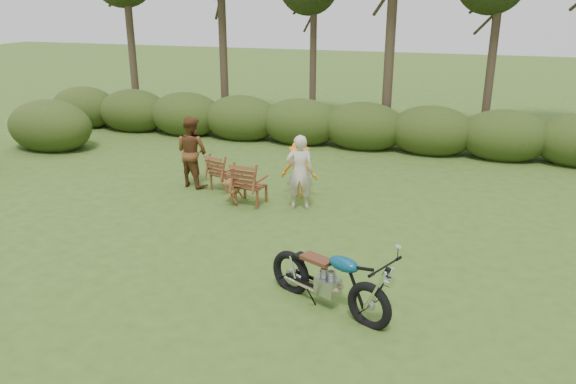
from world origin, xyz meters
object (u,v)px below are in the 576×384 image
(lawn_chair_right, at_px, (251,204))
(adult_b, at_px, (194,185))
(cup, at_px, (234,180))
(lawn_chair_left, at_px, (225,189))
(motorcycle, at_px, (327,306))
(child, at_px, (299,196))
(side_table, at_px, (235,193))
(adult_a, at_px, (299,208))

(lawn_chair_right, bearing_deg, adult_b, -17.38)
(cup, bearing_deg, lawn_chair_left, 126.16)
(adult_b, bearing_deg, lawn_chair_left, -165.58)
(motorcycle, relative_size, child, 1.60)
(lawn_chair_right, distance_m, side_table, 0.43)
(motorcycle, distance_m, lawn_chair_left, 5.76)
(lawn_chair_left, height_order, adult_a, adult_a)
(side_table, relative_size, adult_a, 0.31)
(lawn_chair_left, distance_m, adult_a, 2.16)
(cup, bearing_deg, adult_b, 149.47)
(adult_a, bearing_deg, side_table, -5.82)
(lawn_chair_right, xyz_separation_m, lawn_chair_left, (-0.96, 0.72, 0.00))
(lawn_chair_left, distance_m, cup, 1.14)
(side_table, relative_size, cup, 4.51)
(motorcycle, xyz_separation_m, child, (-1.80, 4.57, 0.00))
(motorcycle, distance_m, adult_a, 4.13)
(cup, bearing_deg, motorcycle, -50.32)
(lawn_chair_right, height_order, child, child)
(lawn_chair_right, relative_size, adult_a, 0.60)
(lawn_chair_right, bearing_deg, lawn_chair_left, -31.45)
(lawn_chair_left, height_order, adult_b, adult_b)
(cup, bearing_deg, lawn_chair_right, 11.82)
(adult_b, height_order, child, adult_b)
(adult_b, bearing_deg, adult_a, -176.08)
(adult_a, xyz_separation_m, adult_b, (-2.91, 0.69, 0.00))
(side_table, bearing_deg, lawn_chair_left, 127.11)
(lawn_chair_right, xyz_separation_m, cup, (-0.37, -0.08, 0.55))
(motorcycle, height_order, adult_a, adult_a)
(side_table, height_order, adult_a, adult_a)
(adult_a, bearing_deg, cup, -6.43)
(side_table, distance_m, cup, 0.30)
(lawn_chair_left, relative_size, side_table, 1.75)
(cup, distance_m, adult_b, 1.75)
(side_table, bearing_deg, adult_b, 149.62)
(lawn_chair_left, xyz_separation_m, side_table, (0.62, -0.81, 0.25))
(lawn_chair_right, distance_m, lawn_chair_left, 1.20)
(lawn_chair_right, xyz_separation_m, adult_a, (1.11, 0.08, 0.00))
(cup, relative_size, adult_b, 0.07)
(child, bearing_deg, lawn_chair_left, 0.85)
(side_table, height_order, adult_b, adult_b)
(cup, distance_m, child, 1.63)
(side_table, xyz_separation_m, adult_b, (-1.46, 0.86, -0.25))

